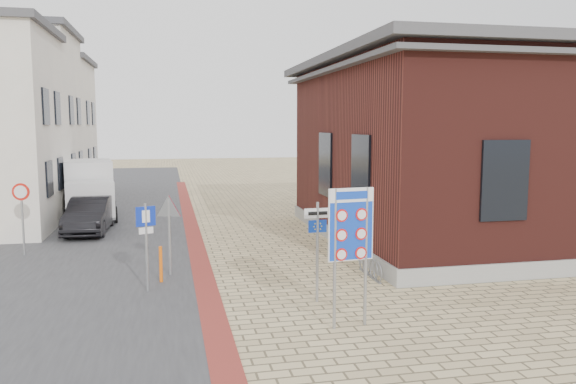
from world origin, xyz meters
name	(u,v)px	position (x,y,z in m)	size (l,w,h in m)	color
ground	(297,307)	(0.00, 0.00, 0.00)	(120.00, 120.00, 0.00)	tan
road_strip	(114,215)	(-5.50, 15.00, 0.01)	(7.00, 60.00, 0.02)	#38383A
curb_strip	(193,232)	(-2.00, 10.00, 0.01)	(0.60, 40.00, 0.02)	maroon
brick_building	(484,146)	(8.99, 7.00, 3.49)	(13.00, 13.00, 6.80)	gray
townhouse_mid	(1,119)	(-10.99, 18.00, 4.57)	(7.40, 6.40, 9.10)	white
townhouse_far	(30,127)	(-10.99, 24.00, 4.17)	(7.40, 6.40, 8.30)	white
bike_rack	(370,267)	(2.65, 2.20, 0.26)	(0.08, 1.80, 0.60)	slate
sedan	(90,215)	(-6.02, 10.80, 0.70)	(1.48, 4.26, 1.40)	black
box_truck	(89,189)	(-6.45, 14.28, 1.37)	(2.70, 5.28, 2.64)	slate
border_sign	(351,227)	(0.81, -1.50, 2.16)	(1.02, 0.18, 3.00)	gray
essen_sign	(317,236)	(0.58, 0.30, 1.63)	(0.66, 0.07, 2.46)	gray
parking_sign	(146,233)	(-3.50, 2.00, 1.56)	(0.49, 0.21, 2.31)	gray
yield_sign	(169,216)	(-2.92, 3.50, 1.72)	(0.78, 0.34, 2.28)	gray
speed_sign	(22,207)	(-7.62, 7.02, 1.62)	(0.57, 0.12, 2.41)	gray
bollard	(161,265)	(-3.17, 2.80, 0.51)	(0.09, 0.09, 1.01)	#FF670D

